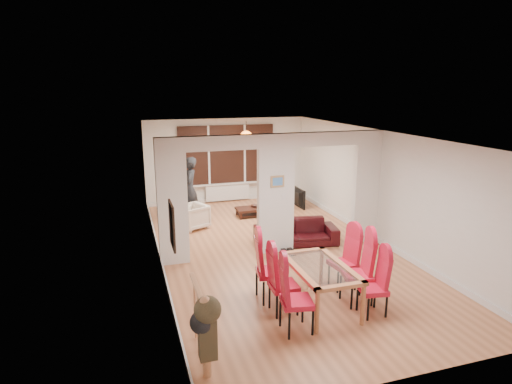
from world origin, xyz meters
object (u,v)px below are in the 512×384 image
dining_chair_lc (271,267)px  dining_chair_rc (343,260)px  dining_chair_lb (284,281)px  dining_table (320,286)px  dining_chair_ra (373,285)px  sofa (296,232)px  coffee_table (255,212)px  bowl (255,206)px  television (295,197)px  dining_chair_rb (357,271)px  dining_chair_la (297,296)px  bottle (263,202)px  person (190,189)px  armchair (193,217)px

dining_chair_lc → dining_chair_rc: bearing=9.8°
dining_chair_lb → dining_chair_rc: 1.42m
dining_table → dining_chair_ra: (0.69, -0.47, 0.15)m
sofa → coffee_table: 2.38m
bowl → dining_chair_rc: bearing=-87.8°
television → coffee_table: size_ratio=0.94×
sofa → dining_chair_rc: bearing=-81.8°
dining_chair_rc → bowl: 4.76m
dining_table → dining_chair_rb: 0.69m
dining_chair_ra → dining_chair_lc: bearing=154.5°
dining_chair_lb → coffee_table: 5.32m
dining_chair_ra → bowl: 5.73m
dining_chair_la → dining_chair_lb: 0.57m
dining_table → sofa: 2.93m
bottle → sofa: bearing=-89.5°
dining_chair_lb → dining_chair_lc: dining_chair_lc is taller
dining_chair_la → person: bearing=106.5°
dining_chair_lc → dining_chair_la: bearing=-79.2°
sofa → armchair: 2.77m
dining_chair_rb → armchair: (-2.00, 4.69, -0.26)m
dining_chair_lb → coffee_table: dining_chair_lb is taller
armchair → coffee_table: armchair is taller
bowl → sofa: bearing=-84.3°
armchair → television: (3.29, 1.15, -0.03)m
dining_chair_la → bowl: bearing=88.9°
dining_chair_lc → bottle: 4.92m
bottle → bowl: 0.26m
dining_chair_ra → sofa: bearing=98.2°
sofa → coffee_table: bearing=105.7°
dining_chair_rb → bottle: 5.26m
dining_chair_rb → coffee_table: dining_chair_rb is taller
bottle → person: bearing=176.8°
dining_chair_la → dining_chair_lb: size_ratio=1.04×
person → coffee_table: person is taller
dining_table → bowl: bearing=84.4°
dining_chair_lb → television: 6.32m
dining_table → dining_chair_ra: size_ratio=1.50×
dining_chair_rb → dining_table: bearing=-172.7°
dining_chair_ra → sofa: size_ratio=0.54×
dining_chair_rc → coffee_table: bearing=84.1°
dining_chair_lb → dining_chair_rb: bearing=-1.4°
dining_chair_ra → bottle: size_ratio=3.50×
dining_chair_rc → person: person is taller
television → bowl: bearing=109.3°
dining_chair_la → sofa: bearing=77.8°
television → bottle: size_ratio=3.43×
dining_chair_lb → person: size_ratio=0.62×
bowl → dining_chair_lc: bearing=-104.1°
dining_chair_la → bowl: 5.94m
dining_chair_rc → person: size_ratio=0.61×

